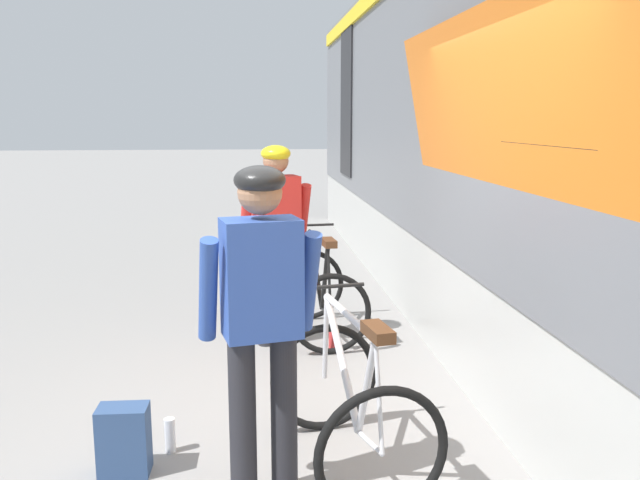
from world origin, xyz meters
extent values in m
plane|color=gray|center=(0.00, 0.00, 0.00)|extent=(80.00, 80.00, 0.00)
cube|color=orange|center=(1.22, -0.16, 1.80)|extent=(0.35, 4.38, 1.68)
cube|color=black|center=(1.21, -0.47, 2.25)|extent=(0.04, 1.10, 0.80)
cube|color=black|center=(1.23, 6.68, 2.25)|extent=(0.03, 1.10, 2.29)
cylinder|color=#232328|center=(-0.35, -0.51, 0.45)|extent=(0.14, 0.14, 0.90)
cylinder|color=#232328|center=(-0.13, -0.46, 0.45)|extent=(0.14, 0.14, 0.90)
cube|color=#2D4C9E|center=(-0.24, -0.49, 1.20)|extent=(0.42, 0.31, 0.60)
cylinder|color=#2D4C9E|center=(-0.50, -0.50, 1.15)|extent=(0.14, 0.27, 0.56)
cylinder|color=#2D4C9E|center=(0.01, -0.39, 1.15)|extent=(0.14, 0.27, 0.56)
sphere|color=#9E7051|center=(-0.24, -0.49, 1.63)|extent=(0.22, 0.22, 0.22)
ellipsoid|color=black|center=(-0.24, -0.49, 1.69)|extent=(0.31, 0.32, 0.14)
cylinder|color=#232328|center=(-0.17, 1.95, 0.45)|extent=(0.14, 0.14, 0.90)
cylinder|color=#232328|center=(0.04, 2.00, 0.45)|extent=(0.14, 0.14, 0.90)
cube|color=red|center=(-0.06, 1.98, 1.20)|extent=(0.43, 0.33, 0.60)
cylinder|color=red|center=(-0.33, 1.95, 1.15)|extent=(0.15, 0.27, 0.56)
cylinder|color=red|center=(0.18, 2.08, 1.15)|extent=(0.15, 0.27, 0.56)
sphere|color=#9E7051|center=(-0.06, 1.98, 1.63)|extent=(0.22, 0.22, 0.22)
ellipsoid|color=yellow|center=(-0.06, 1.98, 1.69)|extent=(0.31, 0.33, 0.14)
torus|color=black|center=(0.16, 0.26, 0.36)|extent=(0.71, 0.17, 0.71)
torus|color=black|center=(0.34, -0.74, 0.36)|extent=(0.71, 0.17, 0.71)
cylinder|color=silver|center=(0.22, -0.09, 0.60)|extent=(0.15, 0.64, 0.63)
cylinder|color=silver|center=(0.24, -0.20, 0.91)|extent=(0.18, 0.84, 0.04)
cylinder|color=silver|center=(0.30, -0.51, 0.60)|extent=(0.09, 0.28, 0.62)
cylinder|color=silver|center=(0.31, -0.56, 0.33)|extent=(0.09, 0.36, 0.08)
cylinder|color=silver|center=(0.33, -0.68, 0.63)|extent=(0.05, 0.15, 0.56)
cylinder|color=silver|center=(0.17, 0.24, 0.63)|extent=(0.05, 0.09, 0.55)
cylinder|color=black|center=(0.17, 0.22, 0.97)|extent=(0.48, 0.11, 0.02)
cube|color=#4C2D19|center=(0.32, -0.65, 0.96)|extent=(0.14, 0.25, 0.06)
torus|color=black|center=(0.28, 2.66, 0.36)|extent=(0.71, 0.12, 0.71)
torus|color=black|center=(0.37, 1.64, 0.36)|extent=(0.71, 0.12, 0.71)
cylinder|color=black|center=(0.31, 2.30, 0.60)|extent=(0.10, 0.65, 0.63)
cylinder|color=black|center=(0.32, 2.19, 0.91)|extent=(0.12, 0.85, 0.04)
cylinder|color=black|center=(0.35, 1.88, 0.60)|extent=(0.07, 0.28, 0.62)
cylinder|color=black|center=(0.36, 1.82, 0.33)|extent=(0.06, 0.36, 0.08)
cylinder|color=black|center=(0.37, 1.70, 0.63)|extent=(0.04, 0.15, 0.56)
cylinder|color=black|center=(0.28, 2.63, 0.63)|extent=(0.04, 0.08, 0.55)
cylinder|color=black|center=(0.28, 2.61, 0.97)|extent=(0.48, 0.07, 0.02)
cube|color=#4C2D19|center=(0.36, 1.73, 0.96)|extent=(0.12, 0.25, 0.06)
cube|color=navy|center=(-1.02, -0.15, 0.20)|extent=(0.29, 0.19, 0.40)
cylinder|color=red|center=(0.41, 1.80, 0.10)|extent=(0.08, 0.08, 0.20)
cylinder|color=silver|center=(-0.80, 0.07, 0.11)|extent=(0.07, 0.07, 0.21)
camera|label=1|loc=(-0.29, -3.71, 1.98)|focal=37.21mm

